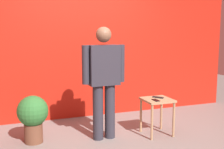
# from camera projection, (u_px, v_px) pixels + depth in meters

# --- Properties ---
(ground_plane) EXTENTS (12.00, 12.00, 0.00)m
(ground_plane) POSITION_uv_depth(u_px,v_px,m) (118.00, 147.00, 3.97)
(ground_plane) COLOR gray
(back_wall_red) EXTENTS (5.98, 0.12, 3.12)m
(back_wall_red) POSITION_uv_depth(u_px,v_px,m) (86.00, 33.00, 5.24)
(back_wall_red) COLOR red
(back_wall_red) RESTS_ON ground_plane
(standing_person) EXTENTS (0.65, 0.24, 1.65)m
(standing_person) POSITION_uv_depth(u_px,v_px,m) (104.00, 77.00, 4.17)
(standing_person) COLOR #2D2D38
(standing_person) RESTS_ON ground_plane
(side_table) EXTENTS (0.43, 0.43, 0.57)m
(side_table) POSITION_uv_depth(u_px,v_px,m) (157.00, 106.00, 4.40)
(side_table) COLOR tan
(side_table) RESTS_ON ground_plane
(cell_phone) EXTENTS (0.07, 0.15, 0.01)m
(cell_phone) POSITION_uv_depth(u_px,v_px,m) (156.00, 100.00, 4.28)
(cell_phone) COLOR black
(cell_phone) RESTS_ON side_table
(tv_remote) EXTENTS (0.14, 0.16, 0.02)m
(tv_remote) POSITION_uv_depth(u_px,v_px,m) (158.00, 97.00, 4.44)
(tv_remote) COLOR black
(tv_remote) RESTS_ON side_table
(potted_plant) EXTENTS (0.44, 0.44, 0.69)m
(potted_plant) POSITION_uv_depth(u_px,v_px,m) (33.00, 115.00, 4.08)
(potted_plant) COLOR brown
(potted_plant) RESTS_ON ground_plane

